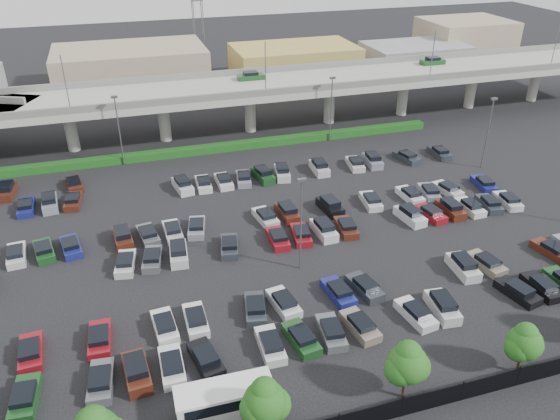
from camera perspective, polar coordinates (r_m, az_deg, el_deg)
ground at (r=63.31m, az=-0.25°, el=-2.09°), size 280.00×280.00×0.00m
overpass at (r=89.08m, az=-6.52°, el=12.07°), size 150.00×13.00×15.80m
hedge at (r=84.78m, az=-5.20°, el=6.63°), size 66.00×1.60×1.10m
fence at (r=42.77m, az=11.33°, el=-19.90°), size 70.00×0.10×2.00m
tree_row at (r=42.02m, az=11.69°, el=-15.85°), size 65.07×3.66×5.94m
shuttle_bus at (r=42.53m, az=-5.80°, el=-18.96°), size 7.27×2.60×2.32m
parked_cars at (r=60.36m, az=0.55°, el=-3.12°), size 62.91×41.65×1.67m
light_poles at (r=61.13m, az=-4.52°, el=3.26°), size 66.90×48.38×10.30m
distant_buildings at (r=120.60m, az=-3.26°, el=15.13°), size 138.00×24.00×9.00m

